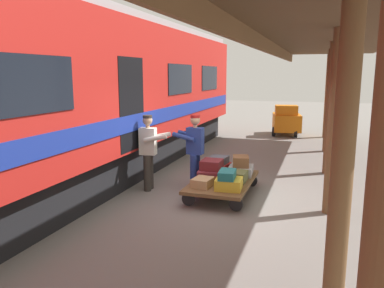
{
  "coord_description": "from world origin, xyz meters",
  "views": [
    {
      "loc": [
        -1.75,
        7.35,
        2.6
      ],
      "look_at": [
        0.76,
        -0.08,
        1.15
      ],
      "focal_mm": 35.58,
      "sensor_mm": 36.0,
      "label": 1
    }
  ],
  "objects_px": {
    "suitcase_maroon_trunk": "(212,165)",
    "luggage_cart": "(223,182)",
    "suitcase_burgundy_valise": "(211,174)",
    "porter_by_door": "(149,150)",
    "suitcase_teal_softside": "(227,175)",
    "baggage_tug": "(286,121)",
    "porter_in_overalls": "(194,149)",
    "suitcase_tan_vintage": "(203,182)",
    "train_car": "(73,98)",
    "suitcase_olive_duffel": "(235,176)",
    "suitcase_slate_roller": "(218,160)",
    "suitcase_yellow_case": "(229,184)",
    "suitcase_gray_aluminum": "(241,170)",
    "suitcase_brown_leather": "(241,161)",
    "suitcase_red_plastic": "(218,168)"
  },
  "relations": [
    {
      "from": "suitcase_maroon_trunk",
      "to": "luggage_cart",
      "type": "bearing_deg",
      "value": 175.31
    },
    {
      "from": "suitcase_gray_aluminum",
      "to": "suitcase_olive_duffel",
      "type": "height_order",
      "value": "suitcase_olive_duffel"
    },
    {
      "from": "suitcase_olive_duffel",
      "to": "suitcase_maroon_trunk",
      "type": "relative_size",
      "value": 1.03
    },
    {
      "from": "suitcase_burgundy_valise",
      "to": "suitcase_slate_roller",
      "type": "relative_size",
      "value": 1.17
    },
    {
      "from": "suitcase_burgundy_valise",
      "to": "suitcase_teal_softside",
      "type": "xyz_separation_m",
      "value": [
        -0.51,
        0.61,
        0.19
      ]
    },
    {
      "from": "suitcase_olive_duffel",
      "to": "suitcase_slate_roller",
      "type": "distance_m",
      "value": 0.81
    },
    {
      "from": "porter_in_overalls",
      "to": "luggage_cart",
      "type": "bearing_deg",
      "value": 161.16
    },
    {
      "from": "suitcase_slate_roller",
      "to": "baggage_tug",
      "type": "relative_size",
      "value": 0.28
    },
    {
      "from": "porter_in_overalls",
      "to": "suitcase_red_plastic",
      "type": "bearing_deg",
      "value": -143.1
    },
    {
      "from": "suitcase_olive_duffel",
      "to": "suitcase_teal_softside",
      "type": "bearing_deg",
      "value": 86.87
    },
    {
      "from": "train_car",
      "to": "porter_by_door",
      "type": "distance_m",
      "value": 2.11
    },
    {
      "from": "suitcase_red_plastic",
      "to": "porter_in_overalls",
      "type": "height_order",
      "value": "porter_in_overalls"
    },
    {
      "from": "train_car",
      "to": "baggage_tug",
      "type": "relative_size",
      "value": 9.23
    },
    {
      "from": "suitcase_teal_softside",
      "to": "porter_in_overalls",
      "type": "distance_m",
      "value": 1.32
    },
    {
      "from": "baggage_tug",
      "to": "suitcase_olive_duffel",
      "type": "bearing_deg",
      "value": 88.16
    },
    {
      "from": "suitcase_gray_aluminum",
      "to": "suitcase_brown_leather",
      "type": "relative_size",
      "value": 1.4
    },
    {
      "from": "train_car",
      "to": "suitcase_maroon_trunk",
      "type": "height_order",
      "value": "train_car"
    },
    {
      "from": "suitcase_olive_duffel",
      "to": "suitcase_teal_softside",
      "type": "relative_size",
      "value": 0.96
    },
    {
      "from": "suitcase_tan_vintage",
      "to": "porter_by_door",
      "type": "height_order",
      "value": "porter_by_door"
    },
    {
      "from": "suitcase_yellow_case",
      "to": "baggage_tug",
      "type": "bearing_deg",
      "value": -91.73
    },
    {
      "from": "suitcase_brown_leather",
      "to": "suitcase_gray_aluminum",
      "type": "bearing_deg",
      "value": -90.6
    },
    {
      "from": "train_car",
      "to": "suitcase_yellow_case",
      "type": "bearing_deg",
      "value": 176.66
    },
    {
      "from": "suitcase_yellow_case",
      "to": "suitcase_olive_duffel",
      "type": "xyz_separation_m",
      "value": [
        0.0,
        -0.59,
        0.0
      ]
    },
    {
      "from": "suitcase_yellow_case",
      "to": "baggage_tug",
      "type": "xyz_separation_m",
      "value": [
        -0.29,
        -9.51,
        0.18
      ]
    },
    {
      "from": "suitcase_tan_vintage",
      "to": "suitcase_brown_leather",
      "type": "height_order",
      "value": "suitcase_brown_leather"
    },
    {
      "from": "train_car",
      "to": "suitcase_teal_softside",
      "type": "distance_m",
      "value": 3.95
    },
    {
      "from": "suitcase_burgundy_valise",
      "to": "porter_by_door",
      "type": "xyz_separation_m",
      "value": [
        1.4,
        0.13,
        0.48
      ]
    },
    {
      "from": "suitcase_yellow_case",
      "to": "suitcase_gray_aluminum",
      "type": "relative_size",
      "value": 0.82
    },
    {
      "from": "suitcase_yellow_case",
      "to": "suitcase_maroon_trunk",
      "type": "bearing_deg",
      "value": -49.23
    },
    {
      "from": "suitcase_slate_roller",
      "to": "baggage_tug",
      "type": "xyz_separation_m",
      "value": [
        -0.82,
        -8.35,
        -0.01
      ]
    },
    {
      "from": "suitcase_olive_duffel",
      "to": "suitcase_maroon_trunk",
      "type": "xyz_separation_m",
      "value": [
        0.53,
        -0.02,
        0.21
      ]
    },
    {
      "from": "suitcase_yellow_case",
      "to": "suitcase_maroon_trunk",
      "type": "height_order",
      "value": "suitcase_maroon_trunk"
    },
    {
      "from": "suitcase_yellow_case",
      "to": "suitcase_maroon_trunk",
      "type": "xyz_separation_m",
      "value": [
        0.53,
        -0.61,
        0.21
      ]
    },
    {
      "from": "porter_in_overalls",
      "to": "suitcase_tan_vintage",
      "type": "bearing_deg",
      "value": 118.54
    },
    {
      "from": "suitcase_tan_vintage",
      "to": "porter_by_door",
      "type": "distance_m",
      "value": 1.56
    },
    {
      "from": "train_car",
      "to": "suitcase_maroon_trunk",
      "type": "relative_size",
      "value": 37.29
    },
    {
      "from": "suitcase_maroon_trunk",
      "to": "suitcase_teal_softside",
      "type": "bearing_deg",
      "value": 128.33
    },
    {
      "from": "suitcase_maroon_trunk",
      "to": "porter_in_overalls",
      "type": "bearing_deg",
      "value": -25.72
    },
    {
      "from": "luggage_cart",
      "to": "suitcase_olive_duffel",
      "type": "height_order",
      "value": "suitcase_olive_duffel"
    },
    {
      "from": "suitcase_burgundy_valise",
      "to": "baggage_tug",
      "type": "xyz_separation_m",
      "value": [
        -0.83,
        -8.92,
        0.18
      ]
    },
    {
      "from": "suitcase_red_plastic",
      "to": "suitcase_slate_roller",
      "type": "distance_m",
      "value": 0.19
    },
    {
      "from": "suitcase_olive_duffel",
      "to": "porter_by_door",
      "type": "bearing_deg",
      "value": 3.95
    },
    {
      "from": "train_car",
      "to": "suitcase_tan_vintage",
      "type": "relative_size",
      "value": 38.61
    },
    {
      "from": "suitcase_brown_leather",
      "to": "train_car",
      "type": "bearing_deg",
      "value": 14.26
    },
    {
      "from": "suitcase_teal_softside",
      "to": "suitcase_slate_roller",
      "type": "distance_m",
      "value": 1.28
    },
    {
      "from": "porter_in_overalls",
      "to": "porter_by_door",
      "type": "bearing_deg",
      "value": 22.12
    },
    {
      "from": "suitcase_gray_aluminum",
      "to": "suitcase_brown_leather",
      "type": "bearing_deg",
      "value": 89.4
    },
    {
      "from": "suitcase_red_plastic",
      "to": "suitcase_tan_vintage",
      "type": "bearing_deg",
      "value": 90.0
    },
    {
      "from": "suitcase_tan_vintage",
      "to": "porter_in_overalls",
      "type": "distance_m",
      "value": 1.08
    },
    {
      "from": "luggage_cart",
      "to": "porter_in_overalls",
      "type": "xyz_separation_m",
      "value": [
        0.73,
        -0.25,
        0.63
      ]
    }
  ]
}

